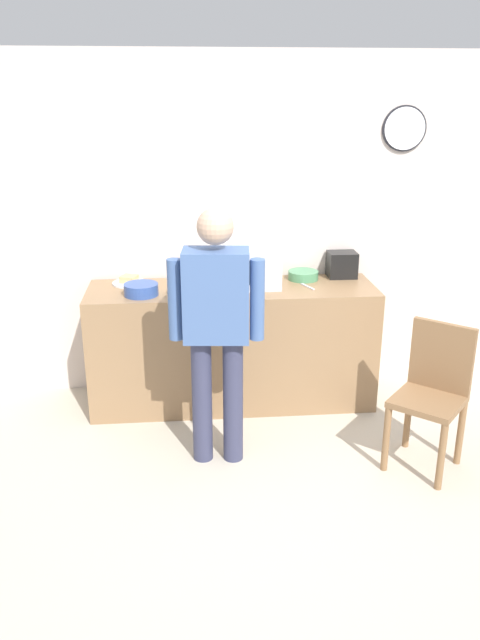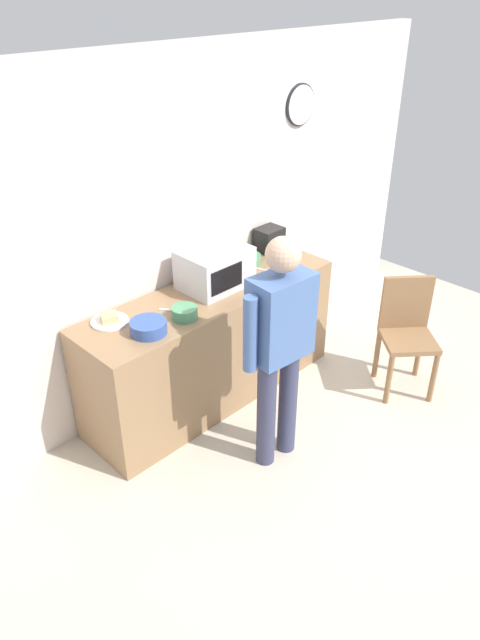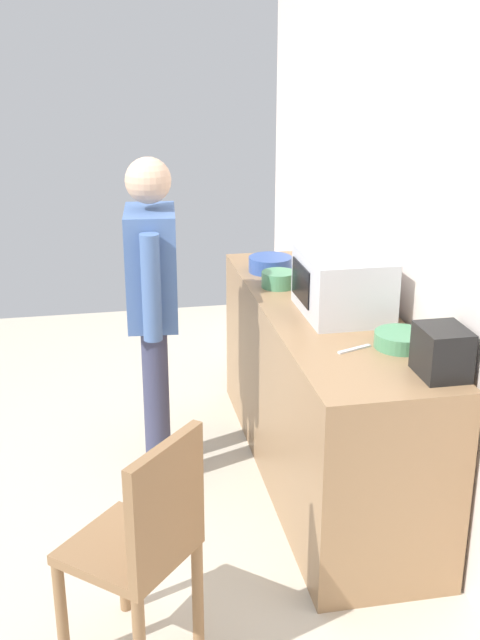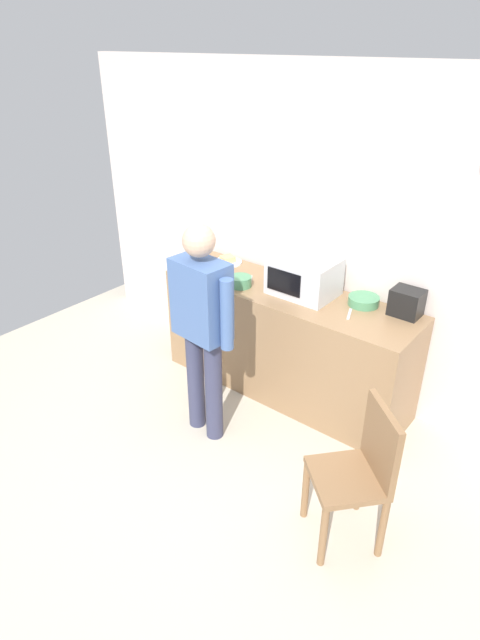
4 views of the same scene
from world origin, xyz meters
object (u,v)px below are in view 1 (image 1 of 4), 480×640
(fork_utensil, at_px, (182,289))
(wooden_chair, at_px, (433,389))
(salad_bowl, at_px, (182,289))
(mixing_bowl, at_px, (141,290))
(cereal_bowl, at_px, (303,275))
(person_standing, at_px, (216,320))
(microwave, at_px, (245,266))
(sandwich_plate, at_px, (129,282))
(spoon_utensil, at_px, (308,287))
(toaster, at_px, (342,265))

(fork_utensil, bearing_deg, wooden_chair, -32.38)
(salad_bowl, bearing_deg, fork_utensil, 92.05)
(wooden_chair, bearing_deg, mixing_bowl, 154.88)
(cereal_bowl, height_order, person_standing, person_standing)
(microwave, distance_m, cereal_bowl, 0.49)
(mixing_bowl, relative_size, wooden_chair, 0.26)
(salad_bowl, relative_size, cereal_bowl, 0.78)
(sandwich_plate, height_order, fork_utensil, sandwich_plate)
(spoon_utensil, bearing_deg, sandwich_plate, 171.47)
(mixing_bowl, bearing_deg, salad_bowl, -4.09)
(fork_utensil, bearing_deg, toaster, 9.89)
(toaster, height_order, person_standing, person_standing)
(sandwich_plate, xyz_separation_m, fork_utensil, (0.39, -0.17, -0.02))
(toaster, bearing_deg, fork_utensil, -170.11)
(mixing_bowl, distance_m, person_standing, 0.87)
(cereal_bowl, bearing_deg, person_standing, -125.83)
(wooden_chair, bearing_deg, cereal_bowl, 118.17)
(toaster, relative_size, wooden_chair, 0.23)
(microwave, xyz_separation_m, toaster, (0.78, 0.16, -0.05))
(salad_bowl, bearing_deg, mixing_bowl, 175.91)
(cereal_bowl, xyz_separation_m, fork_utensil, (-0.94, -0.18, -0.03))
(cereal_bowl, bearing_deg, mixing_bowl, -166.22)
(microwave, distance_m, sandwich_plate, 0.89)
(microwave, xyz_separation_m, salad_bowl, (-0.47, -0.20, -0.11))
(microwave, xyz_separation_m, person_standing, (-0.27, -0.89, -0.10))
(mixing_bowl, relative_size, spoon_utensil, 1.44)
(sandwich_plate, bearing_deg, person_standing, -58.77)
(salad_bowl, relative_size, person_standing, 0.11)
(microwave, bearing_deg, person_standing, -106.62)
(fork_utensil, bearing_deg, sandwich_plate, 156.95)
(microwave, distance_m, salad_bowl, 0.53)
(mixing_bowl, distance_m, fork_utensil, 0.32)
(salad_bowl, height_order, wooden_chair, salad_bowl)
(fork_utensil, height_order, wooden_chair, wooden_chair)
(cereal_bowl, relative_size, mixing_bowl, 0.95)
(fork_utensil, bearing_deg, spoon_utensil, -1.96)
(salad_bowl, relative_size, toaster, 0.83)
(sandwich_plate, bearing_deg, fork_utensil, -23.05)
(spoon_utensil, distance_m, person_standing, 1.08)
(cereal_bowl, distance_m, fork_utensil, 0.96)
(microwave, relative_size, toaster, 2.27)
(wooden_chair, bearing_deg, microwave, 136.08)
(spoon_utensil, bearing_deg, microwave, 169.20)
(microwave, height_order, fork_utensil, microwave)
(salad_bowl, relative_size, fork_utensil, 1.07)
(person_standing, bearing_deg, toaster, 45.30)
(spoon_utensil, distance_m, wooden_chair, 1.22)
(microwave, relative_size, wooden_chair, 0.53)
(microwave, height_order, toaster, microwave)
(cereal_bowl, distance_m, toaster, 0.32)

